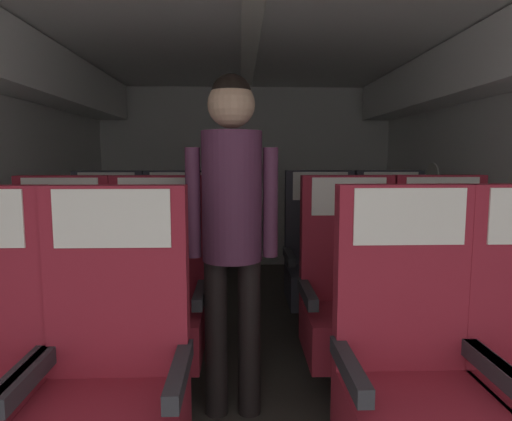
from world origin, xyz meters
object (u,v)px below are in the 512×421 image
seat_a_left_aisle (111,388)px  seat_c_right_window (321,265)px  seat_c_right_aisle (392,265)px  flight_attendant (232,210)px  seat_b_left_aisle (156,305)px  seat_b_right_aisle (445,302)px  seat_c_left_aisle (178,266)px  seat_b_left_window (59,306)px  seat_c_left_window (106,267)px  seat_b_right_window (350,304)px  seat_a_right_window (413,380)px

seat_a_left_aisle → seat_c_right_window: size_ratio=1.00×
seat_c_right_aisle → flight_attendant: flight_attendant is taller
seat_b_left_aisle → seat_b_right_aisle: bearing=0.1°
seat_b_right_aisle → seat_c_left_aisle: same height
seat_c_left_aisle → seat_c_right_aisle: 1.52m
seat_a_left_aisle → seat_b_left_aisle: bearing=90.3°
seat_b_left_window → seat_c_left_aisle: size_ratio=1.00×
seat_c_left_aisle → seat_b_right_aisle: bearing=-28.7°
seat_c_left_window → seat_c_right_aisle: same height
seat_c_left_aisle → seat_c_right_window: bearing=0.3°
seat_b_left_window → seat_c_right_window: bearing=28.9°
flight_attendant → seat_c_right_window: bearing=59.2°
seat_a_left_aisle → flight_attendant: flight_attendant is taller
seat_b_left_window → seat_b_right_window: 1.51m
seat_b_right_window → flight_attendant: 0.82m
seat_a_right_window → seat_b_left_aisle: (-1.03, 0.83, 0.00)m
seat_a_left_aisle → seat_c_left_aisle: 1.68m
seat_a_right_window → seat_b_left_window: bearing=151.2°
seat_b_left_aisle → seat_c_right_window: 1.32m
seat_b_right_window → seat_c_right_window: same height
seat_c_left_aisle → seat_c_right_window: size_ratio=1.00×
seat_c_right_window → seat_a_left_aisle: bearing=-120.9°
seat_a_right_window → flight_attendant: bearing=134.3°
seat_b_left_aisle → seat_b_right_aisle: 1.52m
seat_a_right_window → seat_b_right_window: 0.82m
seat_b_right_aisle → seat_c_right_aisle: same height
seat_a_right_window → seat_c_left_window: bearing=132.5°
seat_b_left_window → seat_c_left_window: same height
seat_b_left_window → seat_c_right_window: same height
seat_c_left_window → seat_c_right_window: (1.51, 0.01, 0.00)m
seat_c_left_window → seat_c_left_aisle: size_ratio=1.00×
seat_a_right_window → seat_b_left_aisle: same height
seat_c_left_aisle → seat_a_right_window: bearing=-58.4°
seat_c_right_aisle → seat_c_left_aisle: bearing=180.0°
seat_b_right_aisle → seat_c_right_aisle: 0.83m
seat_a_left_aisle → seat_c_left_aisle: (-0.00, 1.68, 0.00)m
seat_c_left_window → flight_attendant: flight_attendant is taller
flight_attendant → seat_c_right_aisle: bearing=42.4°
seat_c_left_aisle → seat_c_right_aisle: bearing=-0.0°
seat_a_left_aisle → seat_c_right_aisle: size_ratio=1.00×
seat_a_right_window → flight_attendant: (-0.63, 0.64, 0.52)m
seat_b_left_window → seat_b_right_aisle: same height
seat_b_left_window → seat_b_right_aisle: 2.02m
flight_attendant → seat_b_right_aisle: bearing=9.7°
seat_b_left_aisle → seat_c_right_window: (1.01, 0.84, 0.00)m
seat_a_right_window → seat_c_left_aisle: 1.96m
seat_b_right_window → seat_c_right_aisle: (0.51, 0.85, 0.00)m
seat_c_right_window → seat_b_left_window: bearing=-151.1°
seat_a_right_window → seat_a_left_aisle: bearing=-179.3°
seat_a_right_window → seat_b_left_window: (-1.53, 0.84, 0.00)m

